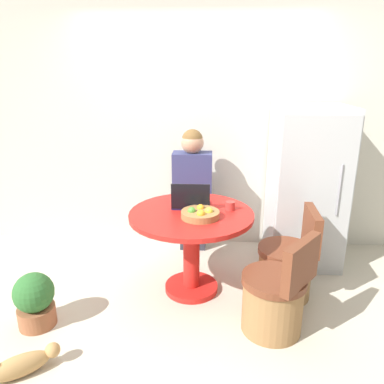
# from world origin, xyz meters

# --- Properties ---
(ground_plane) EXTENTS (12.00, 12.00, 0.00)m
(ground_plane) POSITION_xyz_m (0.00, 0.00, 0.00)
(ground_plane) COLOR beige
(wall_back) EXTENTS (7.00, 0.06, 2.60)m
(wall_back) POSITION_xyz_m (0.00, 1.38, 1.30)
(wall_back) COLOR beige
(wall_back) RESTS_ON ground_plane
(refrigerator) EXTENTS (0.70, 0.71, 1.60)m
(refrigerator) POSITION_xyz_m (1.10, 0.98, 0.80)
(refrigerator) COLOR silver
(refrigerator) RESTS_ON ground_plane
(dining_table) EXTENTS (1.07, 1.07, 0.76)m
(dining_table) POSITION_xyz_m (-0.02, 0.32, 0.55)
(dining_table) COLOR red
(dining_table) RESTS_ON ground_plane
(chair_near_right_corner) EXTENTS (0.56, 0.55, 0.81)m
(chair_near_right_corner) POSITION_xyz_m (0.64, -0.20, 0.27)
(chair_near_right_corner) COLOR olive
(chair_near_right_corner) RESTS_ON ground_plane
(chair_right_side) EXTENTS (0.48, 0.48, 0.81)m
(chair_right_side) POSITION_xyz_m (0.82, 0.29, 0.27)
(chair_right_side) COLOR olive
(chair_right_side) RESTS_ON ground_plane
(person_seated) EXTENTS (0.40, 0.37, 1.36)m
(person_seated) POSITION_xyz_m (-0.05, 1.07, 0.76)
(person_seated) COLOR #2D2D38
(person_seated) RESTS_ON ground_plane
(laptop) EXTENTS (0.33, 0.24, 0.24)m
(laptop) POSITION_xyz_m (-0.03, 0.44, 0.81)
(laptop) COLOR #141947
(laptop) RESTS_ON dining_table
(fruit_bowl) EXTENTS (0.32, 0.32, 0.09)m
(fruit_bowl) POSITION_xyz_m (0.06, 0.21, 0.79)
(fruit_bowl) COLOR olive
(fruit_bowl) RESTS_ON dining_table
(coffee_cup) EXTENTS (0.08, 0.08, 0.08)m
(coffee_cup) POSITION_xyz_m (0.32, 0.40, 0.79)
(coffee_cup) COLOR #B2332D
(coffee_cup) RESTS_ON dining_table
(cat) EXTENTS (0.44, 0.34, 0.15)m
(cat) POSITION_xyz_m (-1.07, -0.74, 0.08)
(cat) COLOR tan
(cat) RESTS_ON ground_plane
(potted_plant) EXTENTS (0.31, 0.31, 0.44)m
(potted_plant) POSITION_xyz_m (-1.20, -0.24, 0.23)
(potted_plant) COLOR #935638
(potted_plant) RESTS_ON ground_plane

